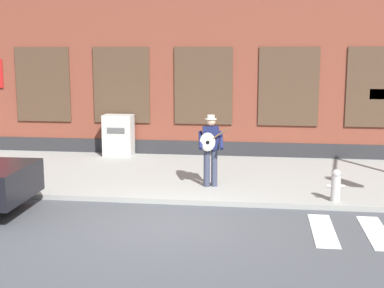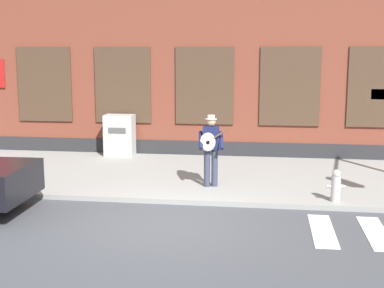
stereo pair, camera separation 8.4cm
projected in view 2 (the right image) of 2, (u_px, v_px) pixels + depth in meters
name	position (u px, v px, depth m)	size (l,w,h in m)	color
ground_plane	(165.00, 224.00, 10.32)	(160.00, 160.00, 0.00)	#424449
sidewalk	(193.00, 175.00, 14.10)	(28.00, 5.16, 0.11)	gray
building_backdrop	(212.00, 51.00, 18.01)	(28.00, 4.06, 6.60)	brown
busker	(210.00, 146.00, 12.55)	(0.75, 0.58, 1.71)	#33384C
utility_box	(120.00, 135.00, 16.42)	(0.89, 0.57, 1.27)	#ADADA8
fire_hydrant	(336.00, 186.00, 11.39)	(0.38, 0.20, 0.70)	#B2ADA8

